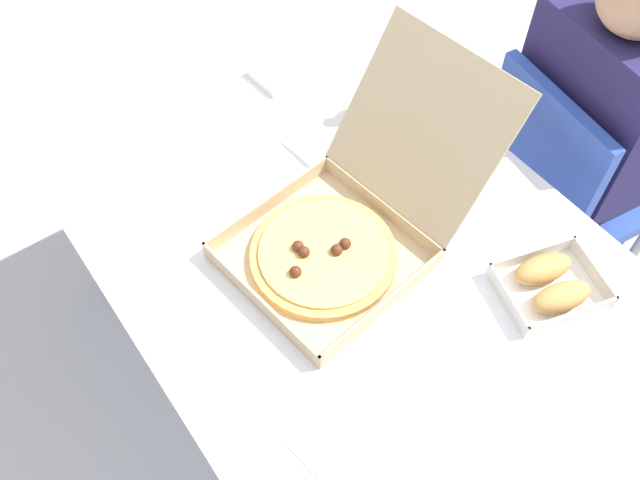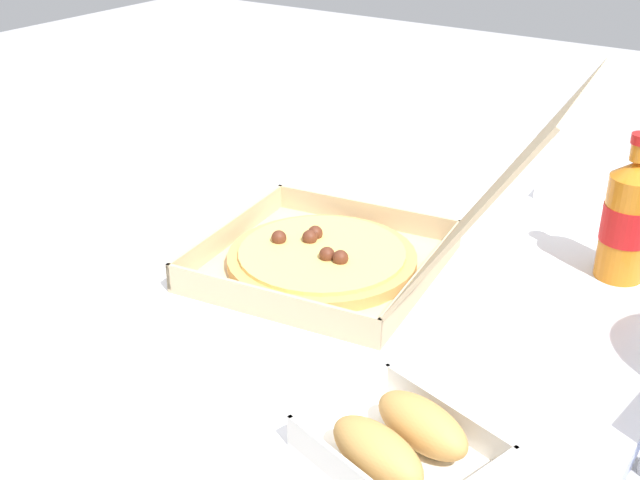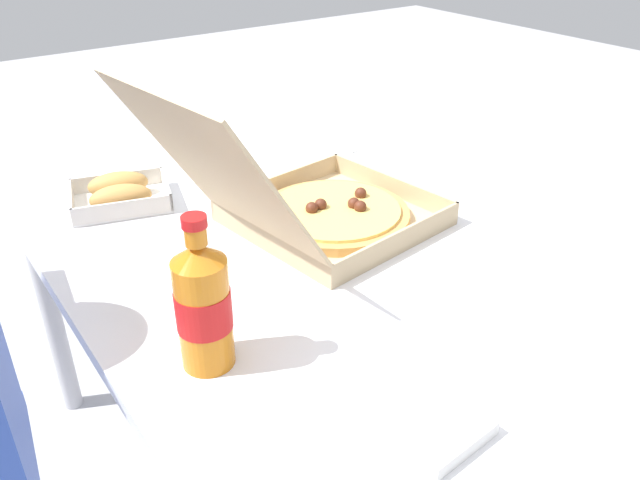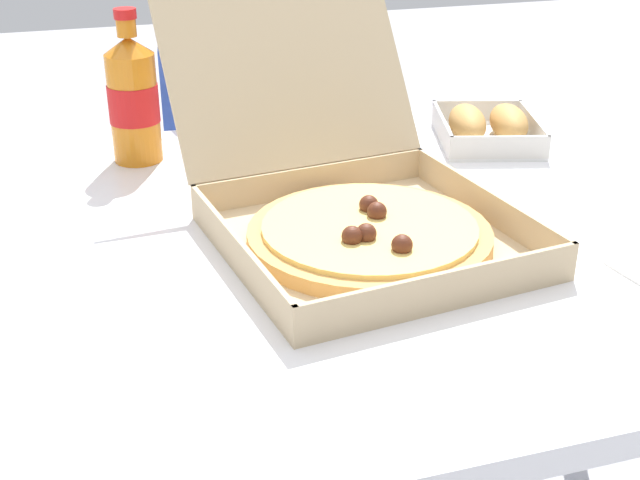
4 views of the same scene
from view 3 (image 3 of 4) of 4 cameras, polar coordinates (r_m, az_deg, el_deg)
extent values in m
cube|color=white|center=(1.18, -0.11, -0.44)|extent=(1.49, 0.90, 0.03)
cylinder|color=#B7B7BC|center=(2.03, -2.52, 1.49)|extent=(0.05, 0.05, 0.70)
cylinder|color=#B7B7BC|center=(1.80, -23.11, -5.23)|extent=(0.05, 0.05, 0.70)
cube|color=tan|center=(1.23, 1.25, 1.76)|extent=(0.37, 0.37, 0.01)
cube|color=tan|center=(1.33, 6.39, 4.88)|extent=(0.33, 0.05, 0.04)
cube|color=tan|center=(1.12, 7.10, -0.08)|extent=(0.05, 0.33, 0.04)
cube|color=tan|center=(1.33, -3.68, 5.05)|extent=(0.05, 0.33, 0.04)
cube|color=tan|center=(1.12, -4.78, 0.14)|extent=(0.33, 0.05, 0.04)
cube|color=tan|center=(1.00, -9.38, 6.31)|extent=(0.36, 0.23, 0.28)
cylinder|color=tan|center=(1.22, 1.26, 2.26)|extent=(0.29, 0.29, 0.02)
cylinder|color=#EAC666|center=(1.22, 1.26, 2.76)|extent=(0.26, 0.26, 0.01)
sphere|color=#562819|center=(1.21, 3.48, 3.07)|extent=(0.02, 0.02, 0.02)
sphere|color=#562819|center=(1.26, 3.65, 4.18)|extent=(0.02, 0.02, 0.02)
sphere|color=#562819|center=(1.22, 3.04, 3.27)|extent=(0.02, 0.02, 0.02)
sphere|color=#562819|center=(1.21, 0.05, 3.18)|extent=(0.02, 0.02, 0.02)
sphere|color=#562819|center=(1.20, -0.75, 2.86)|extent=(0.02, 0.02, 0.02)
cube|color=white|center=(1.36, -17.32, 3.14)|extent=(0.20, 0.22, 0.00)
cube|color=silver|center=(1.35, -13.56, 4.54)|extent=(0.15, 0.05, 0.03)
cube|color=silver|center=(1.35, -21.32, 3.24)|extent=(0.15, 0.05, 0.03)
cube|color=silver|center=(1.28, -17.20, 2.59)|extent=(0.06, 0.18, 0.03)
cube|color=silver|center=(1.41, -17.67, 5.08)|extent=(0.06, 0.18, 0.03)
ellipsoid|color=tan|center=(1.31, -17.39, 3.65)|extent=(0.09, 0.13, 0.05)
ellipsoid|color=tan|center=(1.37, -17.60, 4.77)|extent=(0.09, 0.13, 0.05)
cylinder|color=orange|center=(0.85, -10.32, -6.52)|extent=(0.07, 0.07, 0.16)
cone|color=orange|center=(0.80, -10.90, -1.17)|extent=(0.07, 0.07, 0.02)
cylinder|color=orange|center=(0.79, -11.07, 0.39)|extent=(0.03, 0.03, 0.02)
cylinder|color=red|center=(0.78, -11.21, 1.64)|extent=(0.03, 0.03, 0.01)
cylinder|color=red|center=(0.85, -10.37, -6.08)|extent=(0.07, 0.07, 0.06)
cube|color=white|center=(1.59, -1.19, 8.35)|extent=(0.23, 0.18, 0.00)
cube|color=white|center=(0.80, 10.07, -15.89)|extent=(0.12, 0.12, 0.02)
camera|label=1|loc=(1.91, 1.59, 46.01)|focal=38.00mm
camera|label=2|loc=(1.77, -37.83, 24.49)|focal=45.08mm
camera|label=4|loc=(1.60, 36.59, 19.53)|focal=47.45mm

